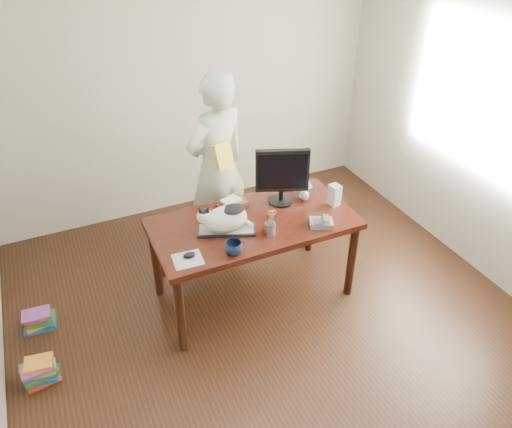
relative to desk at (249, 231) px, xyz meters
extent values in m
plane|color=black|center=(0.00, -0.68, -0.60)|extent=(4.50, 4.50, 0.00)
plane|color=beige|center=(0.00, 1.57, 0.75)|extent=(4.00, 0.00, 4.00)
cube|color=black|center=(0.00, -0.08, 0.12)|extent=(1.60, 0.80, 0.05)
cylinder|color=black|center=(-0.74, -0.42, -0.25)|extent=(0.07, 0.07, 0.70)
cylinder|color=black|center=(0.74, -0.42, -0.25)|extent=(0.07, 0.07, 0.70)
cylinder|color=black|center=(-0.74, 0.26, -0.25)|extent=(0.07, 0.07, 0.70)
cylinder|color=black|center=(0.74, 0.26, -0.25)|extent=(0.07, 0.07, 0.70)
cube|color=black|center=(0.00, 0.28, -0.20)|extent=(1.45, 0.03, 0.50)
cube|color=black|center=(-0.24, -0.12, 0.16)|extent=(0.47, 0.32, 0.02)
cube|color=#A3A3A8|center=(-0.24, -0.12, 0.17)|extent=(0.43, 0.28, 0.00)
ellipsoid|color=silver|center=(-0.24, -0.12, 0.26)|extent=(0.39, 0.31, 0.21)
ellipsoid|color=silver|center=(-0.40, -0.08, 0.31)|extent=(0.16, 0.15, 0.11)
ellipsoid|color=black|center=(-0.40, -0.08, 0.34)|extent=(0.11, 0.10, 0.04)
cone|color=black|center=(-0.42, -0.08, 0.37)|extent=(0.07, 0.06, 0.07)
cone|color=black|center=(-0.37, -0.10, 0.37)|extent=(0.07, 0.07, 0.07)
ellipsoid|color=black|center=(-0.19, -0.14, 0.35)|extent=(0.22, 0.20, 0.04)
cylinder|color=silver|center=(-0.07, -0.13, 0.19)|extent=(0.06, 0.14, 0.05)
cylinder|color=black|center=(0.33, 0.09, 0.16)|extent=(0.27, 0.27, 0.02)
cylinder|color=black|center=(0.33, 0.09, 0.21)|extent=(0.05, 0.05, 0.10)
cube|color=black|center=(0.32, 0.07, 0.45)|extent=(0.42, 0.20, 0.36)
cube|color=black|center=(0.31, 0.05, 0.45)|extent=(0.37, 0.14, 0.31)
cylinder|color=gray|center=(0.05, -0.28, 0.19)|extent=(0.09, 0.09, 0.09)
cylinder|color=black|center=(0.03, -0.27, 0.27)|extent=(0.03, 0.03, 0.14)
cylinder|color=#0B4AA5|center=(0.06, -0.29, 0.27)|extent=(0.02, 0.03, 0.14)
cylinder|color=#B32019|center=(0.05, -0.26, 0.27)|extent=(0.01, 0.04, 0.14)
cylinder|color=#1B8824|center=(0.04, -0.29, 0.27)|extent=(0.02, 0.03, 0.14)
cylinder|color=#A5A5A9|center=(0.06, -0.28, 0.28)|extent=(0.01, 0.02, 0.10)
cylinder|color=#A5A5A9|center=(0.06, -0.28, 0.28)|extent=(0.02, 0.02, 0.10)
torus|color=orange|center=(0.04, -0.28, 0.34)|extent=(0.04, 0.02, 0.04)
torus|color=orange|center=(0.07, -0.28, 0.34)|extent=(0.04, 0.02, 0.04)
cube|color=#B5BAC2|center=(-0.62, -0.32, 0.15)|extent=(0.22, 0.20, 0.00)
ellipsoid|color=black|center=(-0.60, -0.30, 0.17)|extent=(0.10, 0.07, 0.04)
imported|color=black|center=(-0.30, -0.39, 0.20)|extent=(0.17, 0.17, 0.10)
cube|color=slate|center=(0.45, -0.35, 0.17)|extent=(0.21, 0.19, 0.04)
cube|color=#454447|center=(0.42, -0.34, 0.19)|extent=(0.10, 0.11, 0.01)
cube|color=#A5A5A9|center=(0.49, -0.36, 0.20)|extent=(0.11, 0.15, 0.05)
cube|color=#A6A6A8|center=(0.71, -0.13, 0.24)|extent=(0.09, 0.10, 0.18)
sphere|color=beige|center=(0.52, 0.04, 0.19)|extent=(0.08, 0.08, 0.08)
cube|color=#4C1415|center=(-0.07, 0.17, 0.17)|extent=(0.26, 0.22, 0.04)
cube|color=brown|center=(-0.06, 0.17, 0.20)|extent=(0.22, 0.18, 0.03)
cube|color=white|center=(-0.08, 0.17, 0.22)|extent=(0.17, 0.15, 0.02)
cube|color=slate|center=(0.59, 0.21, 0.18)|extent=(0.21, 0.24, 0.06)
cube|color=#454447|center=(0.58, 0.18, 0.21)|extent=(0.13, 0.13, 0.01)
imported|color=white|center=(0.00, 0.69, 0.26)|extent=(0.72, 0.59, 1.72)
cube|color=yellow|center=(0.00, 0.52, 0.45)|extent=(0.18, 0.14, 0.23)
cube|color=red|center=(-1.75, -0.28, -0.59)|extent=(0.25, 0.19, 0.03)
cube|color=#184195|center=(-1.74, -0.28, -0.56)|extent=(0.23, 0.18, 0.03)
cube|color=#237530|center=(-1.76, -0.27, -0.53)|extent=(0.27, 0.22, 0.03)
cube|color=gold|center=(-1.75, -0.28, -0.49)|extent=(0.21, 0.16, 0.03)
cube|color=#78398E|center=(-1.76, -0.29, -0.46)|extent=(0.23, 0.17, 0.03)
cube|color=orange|center=(-1.74, -0.27, -0.43)|extent=(0.21, 0.17, 0.03)
cube|color=#184195|center=(-1.72, 0.27, -0.59)|extent=(0.25, 0.19, 0.03)
cube|color=orange|center=(-1.73, 0.28, -0.55)|extent=(0.22, 0.19, 0.03)
cube|color=#237530|center=(-1.71, 0.27, -0.52)|extent=(0.24, 0.19, 0.03)
cube|color=red|center=(-1.72, 0.28, -0.49)|extent=(0.21, 0.16, 0.03)
cube|color=#78398E|center=(-1.73, 0.27, -0.46)|extent=(0.22, 0.17, 0.03)
camera|label=1|loc=(-1.33, -3.02, 2.37)|focal=35.00mm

